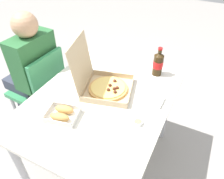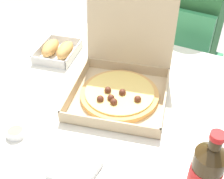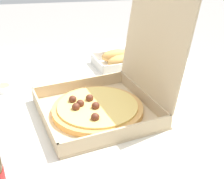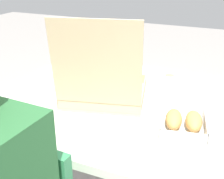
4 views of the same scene
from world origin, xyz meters
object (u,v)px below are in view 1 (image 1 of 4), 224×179
at_px(diner_person, 31,66).
at_px(paper_menu, 111,144).
at_px(bread_side_box, 62,114).
at_px(pizza_box_open, 104,84).
at_px(chair, 42,88).
at_px(napkin_pile, 155,100).
at_px(dipping_sauce_cup, 138,122).
at_px(cola_bottle, 158,63).

height_order(diner_person, paper_menu, diner_person).
bearing_deg(bread_side_box, pizza_box_open, -16.24).
height_order(chair, paper_menu, chair).
bearing_deg(paper_menu, chair, 77.28).
bearing_deg(bread_side_box, napkin_pile, -49.96).
distance_m(napkin_pile, dipping_sauce_cup, 0.23).
xyz_separation_m(paper_menu, napkin_pile, (0.43, -0.10, 0.01)).
distance_m(diner_person, dipping_sauce_cup, 1.05).
xyz_separation_m(paper_menu, dipping_sauce_cup, (0.20, -0.07, 0.01)).
relative_size(chair, napkin_pile, 7.55).
relative_size(chair, pizza_box_open, 1.92).
bearing_deg(dipping_sauce_cup, pizza_box_open, 59.82).
bearing_deg(dipping_sauce_cup, napkin_pile, -6.73).
bearing_deg(napkin_pile, dipping_sauce_cup, 173.27).
bearing_deg(diner_person, napkin_pile, -89.56).
bearing_deg(napkin_pile, cola_bottle, 15.03).
bearing_deg(pizza_box_open, cola_bottle, -37.87).
distance_m(chair, bread_side_box, 0.71).
xyz_separation_m(chair, bread_side_box, (-0.37, -0.54, 0.26)).
distance_m(paper_menu, napkin_pile, 0.44).
distance_m(bread_side_box, paper_menu, 0.36).
bearing_deg(chair, paper_menu, -115.12).
distance_m(pizza_box_open, napkin_pile, 0.36).
bearing_deg(cola_bottle, bread_side_box, 151.77).
bearing_deg(dipping_sauce_cup, diner_person, 77.86).
bearing_deg(diner_person, paper_menu, -113.91).
bearing_deg(dipping_sauce_cup, bread_side_box, 109.57).
relative_size(diner_person, pizza_box_open, 2.66).
height_order(pizza_box_open, bread_side_box, pizza_box_open).
bearing_deg(paper_menu, bread_side_box, 94.25).
distance_m(bread_side_box, dipping_sauce_cup, 0.45).
bearing_deg(dipping_sauce_cup, cola_bottle, 5.93).
distance_m(bread_side_box, napkin_pile, 0.59).
distance_m(pizza_box_open, paper_menu, 0.47).
xyz_separation_m(chair, paper_menu, (-0.42, -0.90, 0.24)).
xyz_separation_m(pizza_box_open, napkin_pile, (0.04, -0.35, -0.04)).
relative_size(cola_bottle, paper_menu, 1.07).
bearing_deg(cola_bottle, dipping_sauce_cup, -174.07).
distance_m(chair, paper_menu, 1.02).
xyz_separation_m(napkin_pile, dipping_sauce_cup, (-0.23, 0.03, 0.00)).
xyz_separation_m(pizza_box_open, cola_bottle, (0.35, -0.27, 0.04)).
distance_m(chair, diner_person, 0.21).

